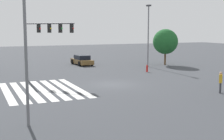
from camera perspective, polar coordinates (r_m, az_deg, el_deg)
ground_plane at (r=28.92m, az=0.00°, el=-2.64°), size 136.52×136.52×0.00m
crosswalk_markings at (r=27.00m, az=-12.60°, el=-3.56°), size 9.43×6.30×0.01m
traffic_signal_mast at (r=31.83m, az=-12.44°, el=6.19°), size 4.16×4.16×5.87m
car_2 at (r=44.56m, az=-5.51°, el=1.80°), size 4.72×2.26×1.40m
pedestrian at (r=26.35m, az=19.24°, el=-1.94°), size 0.40×0.42×1.73m
street_light_pole_a at (r=42.20m, az=6.66°, el=7.26°), size 0.80×0.36×8.26m
street_light_pole_b at (r=16.68m, az=-15.63°, el=7.61°), size 0.80×0.36×8.83m
tree_corner_b at (r=44.93m, az=9.75°, el=5.13°), size 3.55×3.55×5.08m
fire_hydrant at (r=37.37m, az=6.43°, el=0.30°), size 0.22×0.22×0.86m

